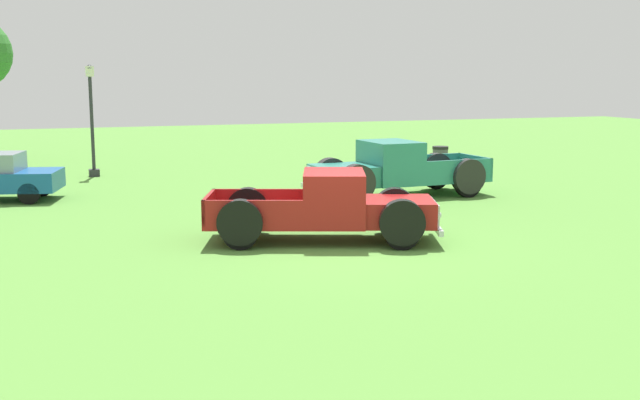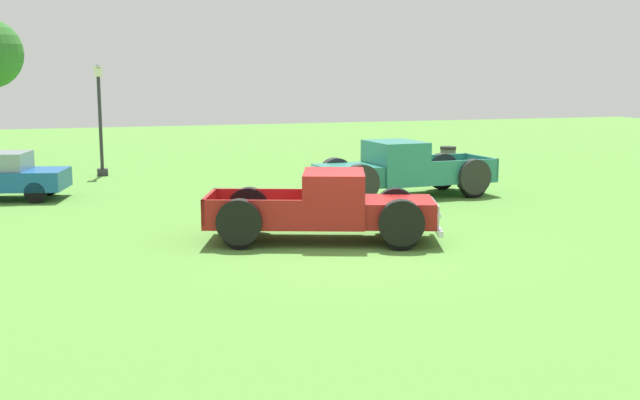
{
  "view_description": "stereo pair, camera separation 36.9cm",
  "coord_description": "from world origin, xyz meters",
  "px_view_note": "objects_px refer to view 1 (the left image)",
  "views": [
    {
      "loc": [
        -5.92,
        -14.75,
        3.57
      ],
      "look_at": [
        -0.31,
        0.72,
        0.9
      ],
      "focal_mm": 43.54,
      "sensor_mm": 36.0,
      "label": 1
    },
    {
      "loc": [
        -5.57,
        -14.87,
        3.57
      ],
      "look_at": [
        -0.31,
        0.72,
        0.9
      ],
      "focal_mm": 43.54,
      "sensor_mm": 36.0,
      "label": 2
    }
  ],
  "objects_px": {
    "pickup_truck_foreground": "(337,208)",
    "trash_can": "(440,159)",
    "pickup_truck_behind_left": "(388,171)",
    "lamp_post_near": "(92,118)"
  },
  "relations": [
    {
      "from": "pickup_truck_behind_left",
      "to": "lamp_post_near",
      "type": "height_order",
      "value": "lamp_post_near"
    },
    {
      "from": "pickup_truck_behind_left",
      "to": "lamp_post_near",
      "type": "bearing_deg",
      "value": 134.8
    },
    {
      "from": "lamp_post_near",
      "to": "trash_can",
      "type": "xyz_separation_m",
      "value": [
        12.12,
        -3.08,
        -1.58
      ]
    },
    {
      "from": "pickup_truck_behind_left",
      "to": "trash_can",
      "type": "height_order",
      "value": "pickup_truck_behind_left"
    },
    {
      "from": "pickup_truck_foreground",
      "to": "lamp_post_near",
      "type": "height_order",
      "value": "lamp_post_near"
    },
    {
      "from": "pickup_truck_behind_left",
      "to": "pickup_truck_foreground",
      "type": "bearing_deg",
      "value": -125.03
    },
    {
      "from": "pickup_truck_behind_left",
      "to": "trash_can",
      "type": "xyz_separation_m",
      "value": [
        4.33,
        4.77,
        -0.31
      ]
    },
    {
      "from": "trash_can",
      "to": "lamp_post_near",
      "type": "bearing_deg",
      "value": 165.75
    },
    {
      "from": "pickup_truck_foreground",
      "to": "trash_can",
      "type": "bearing_deg",
      "value": 51.33
    },
    {
      "from": "pickup_truck_behind_left",
      "to": "lamp_post_near",
      "type": "relative_size",
      "value": 1.4
    }
  ]
}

